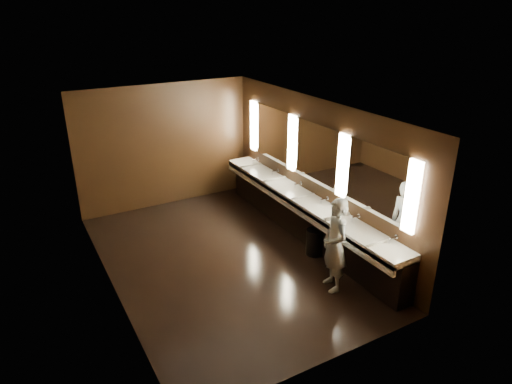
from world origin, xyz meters
TOP-DOWN VIEW (x-y plane):
  - floor at (0.00, 0.00)m, footprint 6.00×6.00m
  - ceiling at (0.00, 0.00)m, footprint 4.00×6.00m
  - wall_back at (0.00, 3.00)m, footprint 4.00×0.02m
  - wall_front at (0.00, -3.00)m, footprint 4.00×0.02m
  - wall_left at (-2.00, 0.00)m, footprint 0.02×6.00m
  - wall_right at (2.00, 0.00)m, footprint 0.02×6.00m
  - sink_counter at (1.79, 0.00)m, footprint 0.55×5.40m
  - mirror_band at (1.98, -0.00)m, footprint 0.06×5.03m
  - person at (1.19, -1.67)m, footprint 0.52×0.66m
  - trash_bin at (1.58, -0.64)m, footprint 0.34×0.34m

SIDE VIEW (x-z plane):
  - floor at x=0.00m, z-range 0.00..0.00m
  - trash_bin at x=1.58m, z-range 0.00..0.51m
  - sink_counter at x=1.79m, z-range -0.01..1.00m
  - person at x=1.19m, z-range 0.00..1.60m
  - wall_back at x=0.00m, z-range 0.00..2.80m
  - wall_front at x=0.00m, z-range 0.00..2.80m
  - wall_left at x=-2.00m, z-range 0.00..2.80m
  - wall_right at x=2.00m, z-range 0.00..2.80m
  - mirror_band at x=1.98m, z-range 1.17..2.32m
  - ceiling at x=0.00m, z-range 2.79..2.81m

